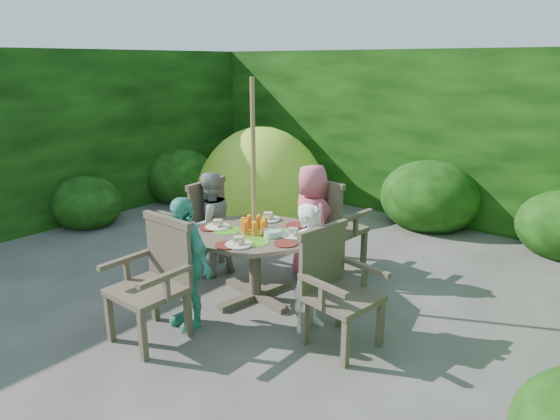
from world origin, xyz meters
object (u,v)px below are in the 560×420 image
Objects in this scene: garden_chair_front at (155,278)px; child_right at (312,268)px; patio_table at (255,243)px; garden_chair_right at (336,286)px; child_front at (185,263)px; garden_chair_left at (197,222)px; child_left at (210,225)px; dome_tent at (261,209)px; child_back at (312,222)px; garden_chair_back at (330,224)px; parasol_pole at (254,194)px.

child_right reaches higher than garden_chair_front.
garden_chair_front is (-0.20, -1.07, -0.06)m from patio_table.
child_front reaches higher than garden_chair_right.
child_left is (0.28, -0.07, 0.05)m from garden_chair_left.
patio_table is 1.09m from garden_chair_right.
patio_table is at bearing -62.64° from dome_tent.
child_right is at bearing 153.31° from child_back.
dome_tent is at bearing -26.04° from garden_chair_back.
garden_chair_back is 0.90× the size of child_right.
child_back is 2.79m from dome_tent.
dome_tent reaches higher than child_front.
child_left reaches higher than garden_chair_front.
child_right is 1.13m from child_back.
child_back is 1.05× the size of child_front.
child_right reaches higher than patio_table.
patio_table is 1.40× the size of garden_chair_front.
patio_table is at bearing 3.43° from parasol_pole.
child_left reaches higher than garden_chair_left.
garden_chair_left is (-1.07, 0.20, -0.56)m from parasol_pole.
dome_tent is (-2.22, 1.35, -0.57)m from garden_chair_back.
garden_chair_back is 1.35m from child_left.
garden_chair_left is at bearing 53.79° from child_back.
garden_chair_right is at bearing 130.89° from garden_chair_back.
garden_chair_back is (-0.90, 1.25, 0.05)m from garden_chair_right.
parasol_pole is 0.95m from child_right.
child_right is (-0.29, 0.05, 0.07)m from garden_chair_right.
garden_chair_right is at bearing 33.64° from child_front.
child_left is 0.44× the size of dome_tent.
child_back reaches higher than patio_table.
child_right is 0.99× the size of child_left.
garden_chair_right is at bearing 162.08° from child_back.
garden_chair_back reaches higher than patio_table.
garden_chair_front is 0.38× the size of dome_tent.
garden_chair_back is (0.18, 1.07, -0.53)m from parasol_pole.
patio_table is 0.53× the size of dome_tent.
garden_chair_front is 1.35m from child_left.
child_back is at bearing 111.71° from garden_chair_left.
garden_chair_back is 1.35m from child_right.
garden_chair_left is 1.34m from child_back.
garden_chair_left is at bearing 124.89° from garden_chair_front.
child_back reaches higher than child_left.
child_right is (1.86, -0.33, 0.04)m from garden_chair_left.
garden_chair_left is at bearing 140.55° from child_front.
child_right is at bearing 91.26° from child_left.
child_back is at bearing 80.63° from parasol_pole.
parasol_pole reaches higher than child_front.
garden_chair_back is at bearing -44.09° from dome_tent.
garden_chair_left is 0.38× the size of dome_tent.
garden_chair_right is 0.83× the size of child_right.
child_back is (0.92, 0.66, 0.05)m from child_left.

